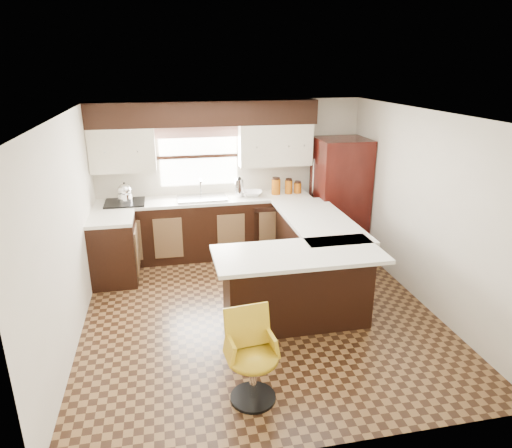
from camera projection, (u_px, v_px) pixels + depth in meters
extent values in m
plane|color=#49301A|center=(259.00, 311.00, 5.69)|extent=(4.40, 4.40, 0.00)
plane|color=silver|center=(259.00, 114.00, 4.89)|extent=(4.40, 4.40, 0.00)
plane|color=beige|center=(231.00, 177.00, 7.32)|extent=(4.40, 0.00, 4.40)
plane|color=beige|center=(323.00, 318.00, 3.26)|extent=(4.40, 0.00, 4.40)
plane|color=beige|center=(68.00, 233.00, 4.89)|extent=(0.00, 4.40, 4.40)
plane|color=beige|center=(424.00, 209.00, 5.69)|extent=(0.00, 4.40, 4.40)
cube|color=black|center=(206.00, 229.00, 7.21)|extent=(3.30, 0.60, 0.90)
cube|color=black|center=(114.00, 251.00, 6.35)|extent=(0.60, 0.70, 0.90)
cube|color=silver|center=(205.00, 200.00, 7.05)|extent=(3.30, 0.60, 0.04)
cube|color=silver|center=(111.00, 219.00, 6.19)|extent=(0.60, 0.70, 0.04)
cube|color=black|center=(205.00, 113.00, 6.74)|extent=(3.40, 0.35, 0.36)
cube|color=beige|center=(123.00, 150.00, 6.68)|extent=(0.94, 0.35, 0.64)
cube|color=beige|center=(275.00, 145.00, 7.12)|extent=(1.14, 0.35, 0.64)
cube|color=white|center=(199.00, 156.00, 7.09)|extent=(1.20, 0.02, 0.90)
cube|color=#D19B93|center=(198.00, 131.00, 6.92)|extent=(1.30, 0.06, 0.18)
cube|color=#B2B2B7|center=(202.00, 198.00, 7.01)|extent=(0.75, 0.45, 0.03)
cube|color=black|center=(272.00, 231.00, 7.14)|extent=(0.58, 0.03, 0.78)
cube|color=black|center=(125.00, 203.00, 6.79)|extent=(0.58, 0.50, 0.02)
cube|color=black|center=(313.00, 253.00, 6.29)|extent=(0.60, 1.95, 0.90)
cube|color=black|center=(297.00, 289.00, 5.29)|extent=(1.65, 0.60, 0.90)
cube|color=silver|center=(318.00, 220.00, 6.14)|extent=(0.84, 1.95, 0.04)
cube|color=silver|center=(299.00, 254.00, 5.04)|extent=(1.89, 0.84, 0.04)
cube|color=black|center=(340.00, 196.00, 7.31)|extent=(0.78, 0.75, 1.83)
cylinder|color=silver|center=(239.00, 188.00, 7.10)|extent=(0.14, 0.14, 0.28)
imported|color=white|center=(252.00, 193.00, 7.17)|extent=(0.36, 0.36, 0.08)
cylinder|color=#9D4D09|center=(276.00, 187.00, 7.24)|extent=(0.14, 0.14, 0.24)
cylinder|color=#9D4D09|center=(289.00, 187.00, 7.28)|extent=(0.12, 0.12, 0.21)
cylinder|color=#9D4D09|center=(298.00, 188.00, 7.32)|extent=(0.12, 0.12, 0.17)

